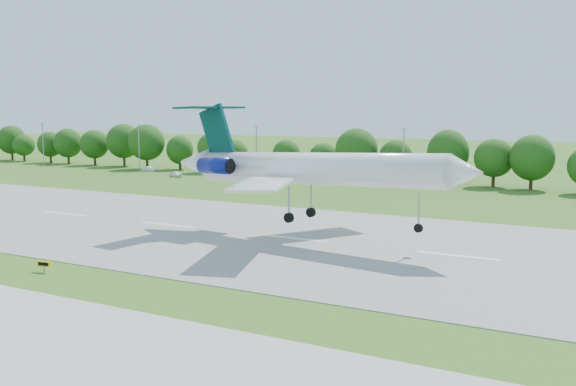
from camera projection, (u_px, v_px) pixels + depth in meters
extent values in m
plane|color=#346019|center=(15.00, 263.00, 66.94)|extent=(600.00, 600.00, 0.00)
cube|color=gray|center=(168.00, 225.00, 88.76)|extent=(400.00, 45.00, 0.08)
cylinder|color=#382314|center=(47.00, 157.00, 194.06)|extent=(0.70, 0.70, 3.60)
sphere|color=#134010|center=(47.00, 142.00, 193.49)|extent=(8.40, 8.40, 8.40)
cylinder|color=#382314|center=(150.00, 162.00, 175.24)|extent=(0.70, 0.70, 3.60)
sphere|color=#134010|center=(150.00, 146.00, 174.68)|extent=(8.40, 8.40, 8.40)
cylinder|color=#382314|center=(278.00, 168.00, 156.43)|extent=(0.70, 0.70, 3.60)
sphere|color=#134010|center=(278.00, 150.00, 155.86)|extent=(8.40, 8.40, 8.40)
cylinder|color=#382314|center=(440.00, 176.00, 137.62)|extent=(0.70, 0.70, 3.60)
sphere|color=#134010|center=(441.00, 156.00, 137.05)|extent=(8.40, 8.40, 8.40)
cylinder|color=gray|center=(43.00, 145.00, 180.08)|extent=(0.24, 0.24, 12.00)
cube|color=gray|center=(42.00, 124.00, 179.30)|extent=(0.90, 0.25, 0.18)
cylinder|color=gray|center=(139.00, 149.00, 163.62)|extent=(0.24, 0.24, 12.00)
cube|color=gray|center=(138.00, 125.00, 162.84)|extent=(0.90, 0.25, 0.18)
cylinder|color=gray|center=(256.00, 153.00, 147.16)|extent=(0.24, 0.24, 12.00)
cube|color=gray|center=(256.00, 127.00, 146.37)|extent=(0.90, 0.25, 0.18)
cylinder|color=gray|center=(403.00, 159.00, 130.70)|extent=(0.24, 0.24, 12.00)
cube|color=gray|center=(404.00, 129.00, 129.91)|extent=(0.90, 0.25, 0.18)
cylinder|color=white|center=(316.00, 169.00, 76.93)|extent=(33.67, 7.57, 4.95)
cone|color=white|center=(466.00, 172.00, 66.44)|extent=(4.09, 4.27, 4.00)
cone|color=white|center=(196.00, 163.00, 87.86)|extent=(5.85, 4.47, 4.06)
cube|color=white|center=(263.00, 183.00, 71.86)|extent=(9.89, 15.47, 0.46)
cube|color=white|center=(334.00, 172.00, 84.55)|extent=(12.27, 15.23, 0.46)
cube|color=#043534|center=(217.00, 132.00, 85.17)|extent=(5.84, 1.20, 7.55)
cube|color=#043534|center=(210.00, 108.00, 85.39)|extent=(4.71, 10.89, 0.36)
cylinder|color=navy|center=(216.00, 166.00, 82.11)|extent=(4.94, 2.62, 2.26)
cylinder|color=navy|center=(244.00, 163.00, 86.82)|extent=(4.94, 2.62, 2.26)
cylinder|color=gray|center=(419.00, 211.00, 69.90)|extent=(0.22, 0.22, 3.89)
cylinder|color=black|center=(418.00, 228.00, 70.15)|extent=(1.03, 0.44, 1.00)
cylinder|color=gray|center=(289.00, 202.00, 76.69)|extent=(0.27, 0.27, 3.89)
cylinder|color=black|center=(289.00, 218.00, 76.94)|extent=(1.27, 0.63, 1.22)
cylinder|color=gray|center=(311.00, 197.00, 80.67)|extent=(0.27, 0.27, 3.89)
cylinder|color=black|center=(311.00, 212.00, 80.93)|extent=(1.27, 0.63, 1.22)
cube|color=gray|center=(44.00, 269.00, 63.22)|extent=(0.11, 0.11, 0.68)
cube|color=yellow|center=(44.00, 264.00, 63.16)|extent=(1.56, 0.45, 0.54)
cube|color=black|center=(43.00, 264.00, 63.06)|extent=(1.15, 0.23, 0.34)
imported|color=silver|center=(149.00, 169.00, 167.30)|extent=(3.89, 2.58, 1.21)
imported|color=white|center=(176.00, 174.00, 152.89)|extent=(4.15, 2.41, 1.33)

